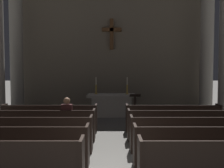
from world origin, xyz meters
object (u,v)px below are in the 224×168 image
at_px(pew_right_row_3, 192,134).
at_px(altar, 112,105).
at_px(pew_left_row_3, 32,134).
at_px(candlestick_left, 97,89).
at_px(lone_worshipper, 68,118).
at_px(pew_left_row_2, 17,146).
at_px(pew_right_row_2, 207,146).
at_px(lectern, 135,108).
at_px(column_right_fourth, 207,48).
at_px(pew_left_row_4, 42,125).
at_px(pew_right_row_4, 181,125).
at_px(column_left_fourth, 17,48).
at_px(pew_left_row_5, 51,118).
at_px(candlestick_right, 128,89).
at_px(pew_right_row_5, 173,118).

bearing_deg(pew_right_row_3, altar, 112.23).
height_order(pew_left_row_3, candlestick_left, candlestick_left).
bearing_deg(lone_worshipper, pew_left_row_2, -108.88).
bearing_deg(pew_right_row_2, pew_right_row_3, 90.00).
xyz_separation_m(pew_left_row_3, altar, (2.11, 5.17, 0.06)).
xyz_separation_m(pew_left_row_2, lectern, (3.07, 5.08, 0.07)).
bearing_deg(pew_left_row_3, column_right_fourth, 42.02).
bearing_deg(pew_left_row_4, column_right_fourth, 36.28).
distance_m(pew_right_row_2, pew_right_row_4, 2.22).
height_order(altar, lone_worshipper, lone_worshipper).
distance_m(pew_left_row_3, column_right_fourth, 9.32).
height_order(pew_right_row_3, lone_worshipper, lone_worshipper).
bearing_deg(column_left_fourth, pew_left_row_3, -67.98).
relative_size(pew_left_row_4, pew_left_row_5, 1.00).
bearing_deg(pew_left_row_4, lectern, 42.93).
xyz_separation_m(pew_left_row_4, pew_right_row_3, (4.22, -1.11, 0.00)).
height_order(pew_left_row_3, pew_right_row_2, same).
relative_size(pew_left_row_2, lone_worshipper, 2.44).
bearing_deg(candlestick_right, candlestick_left, 180.00).
bearing_deg(column_right_fourth, pew_left_row_5, -150.45).
bearing_deg(pew_right_row_4, pew_right_row_3, -90.00).
xyz_separation_m(pew_right_row_3, candlestick_left, (-2.81, 5.17, 0.78)).
height_order(pew_right_row_5, candlestick_right, candlestick_right).
height_order(pew_right_row_2, pew_right_row_3, same).
bearing_deg(altar, lectern, -51.37).
bearing_deg(column_right_fourth, pew_right_row_5, -122.73).
relative_size(pew_left_row_5, candlestick_right, 4.18).
relative_size(pew_left_row_2, lectern, 2.80).
height_order(pew_right_row_4, candlestick_left, candlestick_left).
bearing_deg(candlestick_right, column_right_fourth, 12.08).
bearing_deg(column_right_fourth, altar, -169.75).
relative_size(pew_left_row_2, pew_left_row_3, 1.00).
distance_m(candlestick_left, candlestick_right, 1.40).
distance_m(pew_left_row_2, lectern, 5.93).
height_order(pew_right_row_2, column_left_fourth, column_left_fourth).
xyz_separation_m(pew_right_row_4, candlestick_right, (-1.41, 4.06, 0.78)).
bearing_deg(lectern, pew_right_row_4, -68.03).
bearing_deg(pew_left_row_5, column_right_fourth, 29.55).
bearing_deg(lone_worshipper, column_right_fourth, 39.49).
relative_size(pew_right_row_2, pew_right_row_3, 1.00).
bearing_deg(pew_left_row_3, lone_worshipper, 56.07).
bearing_deg(pew_right_row_2, lone_worshipper, 146.79).
bearing_deg(pew_left_row_2, pew_right_row_4, 27.74).
relative_size(column_left_fourth, column_right_fourth, 1.00).
relative_size(pew_right_row_3, column_right_fourth, 0.50).
distance_m(pew_left_row_4, pew_right_row_2, 4.77).
relative_size(pew_left_row_4, column_left_fourth, 0.50).
bearing_deg(altar, pew_right_row_5, -54.37).
height_order(pew_left_row_3, pew_right_row_5, same).
relative_size(pew_left_row_5, pew_right_row_2, 1.00).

